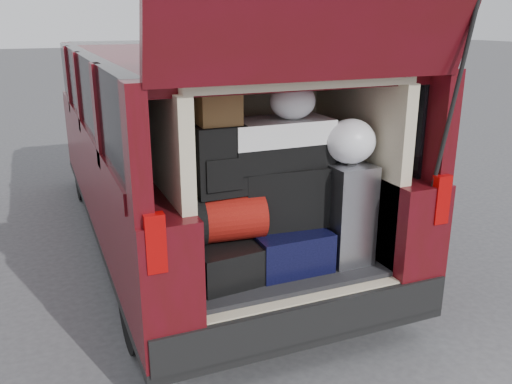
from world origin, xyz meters
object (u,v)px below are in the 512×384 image
(backpack, at_px, (219,161))
(twotone_duffel, at_px, (278,142))
(silver_roller, at_px, (341,210))
(black_soft_case, at_px, (282,195))
(navy_hardshell, at_px, (282,243))
(black_hardshell, at_px, (220,256))
(red_duffel, at_px, (228,217))

(backpack, relative_size, twotone_duffel, 0.64)
(silver_roller, relative_size, black_soft_case, 1.22)
(backpack, bearing_deg, twotone_duffel, 9.24)
(silver_roller, bearing_deg, black_soft_case, 163.67)
(backpack, bearing_deg, navy_hardshell, 1.33)
(black_hardshell, bearing_deg, black_soft_case, -0.12)
(navy_hardshell, bearing_deg, black_soft_case, 76.55)
(navy_hardshell, xyz_separation_m, black_soft_case, (0.01, 0.03, 0.32))
(black_hardshell, bearing_deg, red_duffel, -33.50)
(navy_hardshell, bearing_deg, twotone_duffel, 103.41)
(black_hardshell, xyz_separation_m, backpack, (0.01, -0.00, 0.60))
(twotone_duffel, bearing_deg, black_hardshell, -170.87)
(black_hardshell, relative_size, silver_roller, 0.88)
(red_duffel, bearing_deg, navy_hardshell, 10.90)
(navy_hardshell, bearing_deg, silver_roller, -10.75)
(navy_hardshell, relative_size, twotone_duffel, 0.89)
(navy_hardshell, distance_m, black_soft_case, 0.32)
(red_duffel, bearing_deg, black_hardshell, 157.39)
(navy_hardshell, bearing_deg, backpack, -178.10)
(navy_hardshell, relative_size, red_duffel, 1.33)
(twotone_duffel, bearing_deg, silver_roller, -18.09)
(black_soft_case, height_order, twotone_duffel, twotone_duffel)
(navy_hardshell, xyz_separation_m, silver_roller, (0.39, -0.07, 0.20))
(twotone_duffel, bearing_deg, red_duffel, -166.05)
(silver_roller, height_order, red_duffel, silver_roller)
(backpack, bearing_deg, red_duffel, -30.51)
(black_hardshell, bearing_deg, twotone_duffel, 3.90)
(red_duffel, distance_m, black_soft_case, 0.40)
(red_duffel, xyz_separation_m, black_soft_case, (0.38, 0.07, 0.07))
(navy_hardshell, bearing_deg, black_hardshell, -178.48)
(silver_roller, bearing_deg, black_hardshell, 174.32)
(twotone_duffel, bearing_deg, backpack, -170.35)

